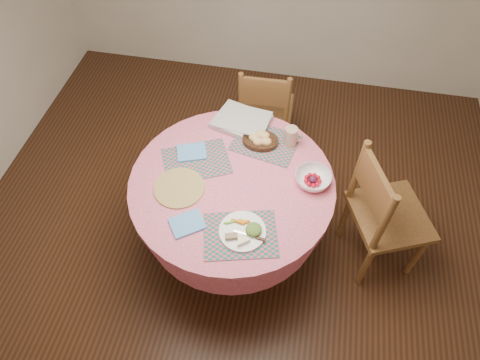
% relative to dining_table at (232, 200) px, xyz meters
% --- Properties ---
extents(ground, '(4.00, 4.00, 0.00)m').
position_rel_dining_table_xyz_m(ground, '(0.00, 0.00, -0.56)').
color(ground, '#331C0F').
rests_on(ground, ground).
extents(room_envelope, '(4.01, 4.01, 2.71)m').
position_rel_dining_table_xyz_m(room_envelope, '(0.00, 0.00, 1.16)').
color(room_envelope, silver).
rests_on(room_envelope, ground).
extents(dining_table, '(1.24, 1.24, 0.75)m').
position_rel_dining_table_xyz_m(dining_table, '(0.00, 0.00, 0.00)').
color(dining_table, pink).
rests_on(dining_table, ground).
extents(chair_right, '(0.60, 0.61, 1.02)m').
position_rel_dining_table_xyz_m(chair_right, '(0.94, 0.10, -0.03)').
color(chair_right, brown).
rests_on(chair_right, ground).
extents(chair_back, '(0.43, 0.41, 0.90)m').
position_rel_dining_table_xyz_m(chair_back, '(0.06, 0.95, -0.09)').
color(chair_back, brown).
rests_on(chair_back, ground).
extents(placemat_front, '(0.46, 0.39, 0.01)m').
position_rel_dining_table_xyz_m(placemat_front, '(0.12, -0.35, 0.20)').
color(placemat_front, '#11655A').
rests_on(placemat_front, dining_table).
extents(placemat_left, '(0.49, 0.44, 0.01)m').
position_rel_dining_table_xyz_m(placemat_left, '(-0.25, 0.11, 0.20)').
color(placemat_left, '#11655A').
rests_on(placemat_left, dining_table).
extents(placemat_back, '(0.45, 0.37, 0.01)m').
position_rel_dining_table_xyz_m(placemat_back, '(0.15, 0.35, 0.20)').
color(placemat_back, '#11655A').
rests_on(placemat_back, dining_table).
extents(wicker_trivet, '(0.30, 0.30, 0.01)m').
position_rel_dining_table_xyz_m(wicker_trivet, '(-0.30, -0.11, 0.20)').
color(wicker_trivet, '#9F8345').
rests_on(wicker_trivet, dining_table).
extents(napkin_near, '(0.23, 0.22, 0.01)m').
position_rel_dining_table_xyz_m(napkin_near, '(-0.18, -0.34, 0.20)').
color(napkin_near, '#579CE1').
rests_on(napkin_near, dining_table).
extents(napkin_far, '(0.22, 0.19, 0.01)m').
position_rel_dining_table_xyz_m(napkin_far, '(-0.29, 0.17, 0.21)').
color(napkin_far, '#579CE1').
rests_on(napkin_far, placemat_left).
extents(dinner_plate, '(0.26, 0.26, 0.05)m').
position_rel_dining_table_xyz_m(dinner_plate, '(0.14, -0.34, 0.22)').
color(dinner_plate, white).
rests_on(dinner_plate, placemat_front).
extents(bread_bowl, '(0.23, 0.23, 0.08)m').
position_rel_dining_table_xyz_m(bread_bowl, '(0.12, 0.34, 0.23)').
color(bread_bowl, black).
rests_on(bread_bowl, placemat_back).
extents(latte_mug, '(0.12, 0.08, 0.13)m').
position_rel_dining_table_xyz_m(latte_mug, '(0.31, 0.37, 0.27)').
color(latte_mug, tan).
rests_on(latte_mug, placemat_back).
extents(fruit_bowl, '(0.26, 0.26, 0.07)m').
position_rel_dining_table_xyz_m(fruit_bowl, '(0.47, 0.09, 0.23)').
color(fruit_bowl, white).
rests_on(fruit_bowl, dining_table).
extents(newspaper_stack, '(0.40, 0.36, 0.04)m').
position_rel_dining_table_xyz_m(newspaper_stack, '(-0.03, 0.49, 0.22)').
color(newspaper_stack, silver).
rests_on(newspaper_stack, dining_table).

